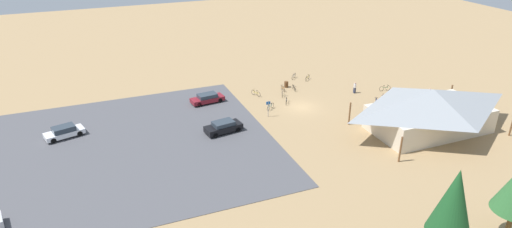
{
  "coord_description": "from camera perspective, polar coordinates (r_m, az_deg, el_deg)",
  "views": [
    {
      "loc": [
        25.9,
        48.04,
        24.08
      ],
      "look_at": [
        7.46,
        2.16,
        1.2
      ],
      "focal_mm": 30.92,
      "sensor_mm": 36.0,
      "label": 1
    }
  ],
  "objects": [
    {
      "name": "car_white_by_curb",
      "position": [
        55.84,
        -23.57,
        -2.12
      ],
      "size": [
        4.65,
        2.89,
        1.36
      ],
      "color": "white",
      "rests_on": "parking_lot_asphalt"
    },
    {
      "name": "visitor_at_bikes",
      "position": [
        65.28,
        12.67,
        3.38
      ],
      "size": [
        0.36,
        0.36,
        1.66
      ],
      "color": "#2D3347",
      "rests_on": "ground"
    },
    {
      "name": "car_black_front_row",
      "position": [
        52.46,
        -4.24,
        -1.65
      ],
      "size": [
        4.65,
        2.53,
        1.39
      ],
      "color": "black",
      "rests_on": "parking_lot_asphalt"
    },
    {
      "name": "bicycle_orange_edge_south",
      "position": [
        64.8,
        3.5,
        3.3
      ],
      "size": [
        0.48,
        1.62,
        0.79
      ],
      "color": "black",
      "rests_on": "ground"
    },
    {
      "name": "parking_lot_asphalt",
      "position": [
        51.26,
        -19.16,
        -4.67
      ],
      "size": [
        37.32,
        29.52,
        0.05
      ],
      "primitive_type": "cube",
      "color": "#4C4C51",
      "rests_on": "ground"
    },
    {
      "name": "bicycle_purple_near_porch",
      "position": [
        64.41,
        18.49,
        1.92
      ],
      "size": [
        0.72,
        1.72,
        0.9
      ],
      "color": "black",
      "rests_on": "ground"
    },
    {
      "name": "lot_sign",
      "position": [
        56.06,
        1.59,
        0.97
      ],
      "size": [
        0.56,
        0.08,
        2.2
      ],
      "color": "#99999E",
      "rests_on": "ground"
    },
    {
      "name": "car_maroon_near_entry",
      "position": [
        60.76,
        -6.31,
        2.04
      ],
      "size": [
        4.72,
        2.32,
        1.29
      ],
      "color": "maroon",
      "rests_on": "parking_lot_asphalt"
    },
    {
      "name": "bicycle_blue_back_row",
      "position": [
        62.54,
        15.3,
        1.62
      ],
      "size": [
        0.84,
        1.46,
        0.81
      ],
      "color": "black",
      "rests_on": "ground"
    },
    {
      "name": "bicycle_silver_yard_front",
      "position": [
        69.77,
        4.9,
        4.87
      ],
      "size": [
        1.26,
        1.22,
        0.8
      ],
      "color": "black",
      "rests_on": "ground"
    },
    {
      "name": "bicycle_yellow_by_bin",
      "position": [
        62.93,
        -0.01,
        2.71
      ],
      "size": [
        0.79,
        1.66,
        0.86
      ],
      "color": "black",
      "rests_on": "ground"
    },
    {
      "name": "bicycle_red_lone_east",
      "position": [
        64.07,
        16.08,
        2.1
      ],
      "size": [
        1.09,
        1.4,
        0.82
      ],
      "color": "black",
      "rests_on": "ground"
    },
    {
      "name": "ground",
      "position": [
        59.65,
        5.89,
        0.88
      ],
      "size": [
        160.0,
        160.0,
        0.0
      ],
      "primitive_type": "plane",
      "color": "#9E7F56",
      "rests_on": "ground"
    },
    {
      "name": "bicycle_white_yard_right",
      "position": [
        60.6,
        3.95,
        1.76
      ],
      "size": [
        0.93,
        1.63,
        0.91
      ],
      "color": "black",
      "rests_on": "ground"
    },
    {
      "name": "pine_west",
      "position": [
        34.9,
        24.2,
        -10.33
      ],
      "size": [
        3.22,
        3.22,
        7.94
      ],
      "color": "brown",
      "rests_on": "ground"
    },
    {
      "name": "bike_pavilion",
      "position": [
        55.94,
        21.67,
        0.77
      ],
      "size": [
        16.3,
        9.99,
        5.24
      ],
      "color": "beige",
      "rests_on": "ground"
    },
    {
      "name": "trash_bin",
      "position": [
        66.14,
        3.94,
        3.84
      ],
      "size": [
        0.6,
        0.6,
        0.9
      ],
      "primitive_type": "cylinder",
      "color": "brown",
      "rests_on": "ground"
    },
    {
      "name": "bicycle_black_mid_cluster",
      "position": [
        65.18,
        4.93,
        3.39
      ],
      "size": [
        0.5,
        1.73,
        0.79
      ],
      "color": "black",
      "rests_on": "ground"
    },
    {
      "name": "bicycle_green_yard_left",
      "position": [
        67.42,
        16.33,
        3.23
      ],
      "size": [
        1.8,
        0.48,
        0.88
      ],
      "color": "black",
      "rests_on": "ground"
    },
    {
      "name": "bicycle_yellow_trailside",
      "position": [
        69.33,
        6.66,
        4.66
      ],
      "size": [
        1.35,
        1.22,
        0.81
      ],
      "color": "black",
      "rests_on": "ground"
    },
    {
      "name": "bicycle_white_lone_west",
      "position": [
        62.9,
        3.41,
        2.66
      ],
      "size": [
        0.74,
        1.57,
        0.85
      ],
      "color": "black",
      "rests_on": "ground"
    },
    {
      "name": "visitor_crossing_yard",
      "position": [
        66.24,
        21.53,
        2.51
      ],
      "size": [
        0.36,
        0.4,
        1.65
      ],
      "color": "#2D3347",
      "rests_on": "ground"
    },
    {
      "name": "bicycle_teal_edge_north",
      "position": [
        58.62,
        1.89,
        0.97
      ],
      "size": [
        1.43,
        1.05,
        0.81
      ],
      "color": "black",
      "rests_on": "ground"
    }
  ]
}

